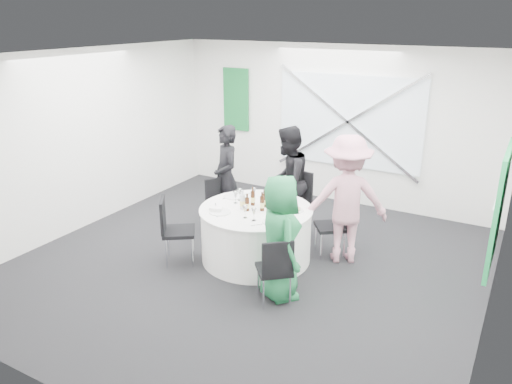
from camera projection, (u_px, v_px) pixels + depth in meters
The scene contains 45 objects.
floor at pixel (249, 264), 6.92m from camera, with size 6.00×6.00×0.00m, color black.
ceiling at pixel (248, 56), 5.97m from camera, with size 6.00×6.00×0.00m, color white.
wall_back at pixel (333, 125), 8.90m from camera, with size 6.00×6.00×0.00m, color white.
wall_front at pixel (60, 262), 3.99m from camera, with size 6.00×6.00×0.00m, color white.
wall_left at pixel (84, 140), 7.83m from camera, with size 6.00×6.00×0.00m, color white.
wall_right at pixel (503, 210), 5.06m from camera, with size 6.00×6.00×0.00m, color white.
window_panel at pixel (349, 121), 8.70m from camera, with size 2.60×0.03×1.60m, color silver.
window_brace_a at pixel (348, 122), 8.67m from camera, with size 0.05×0.05×3.16m, color silver.
window_brace_b at pixel (348, 122), 8.67m from camera, with size 0.05×0.05×3.16m, color silver.
green_banner at pixel (236, 100), 9.69m from camera, with size 0.55×0.04×1.20m, color #16713A.
green_sign at pixel (499, 208), 5.64m from camera, with size 0.05×1.20×1.40m, color #1B974B.
banquet_table at pixel (256, 234), 6.95m from camera, with size 1.56×1.56×0.76m.
chair_back at pixel (296, 198), 7.67m from camera, with size 0.51×0.52×1.01m.
chair_back_left at pixel (219, 201), 7.85m from camera, with size 0.53×0.52×0.84m.
chair_back_right at pixel (336, 221), 7.03m from camera, with size 0.57×0.57×0.89m.
chair_front_right at pixel (276, 266), 5.80m from camera, with size 0.55×0.55×0.86m.
chair_front_left at pixel (172, 225), 6.79m from camera, with size 0.60×0.60×0.94m.
person_man_back_left at pixel (226, 177), 7.91m from camera, with size 0.61×0.40×1.66m, color black.
person_man_back at pixel (287, 181), 7.68m from camera, with size 0.83×0.45×1.70m, color black.
person_woman_pink at pixel (346, 200), 6.77m from camera, with size 1.16×0.54×1.79m, color pink.
person_woman_green at pixel (280, 238), 5.90m from camera, with size 0.76×0.49×1.55m, color #217B45.
plate_back at pixel (272, 195), 7.30m from camera, with size 0.25×0.25×0.01m.
plate_back_left at pixel (234, 196), 7.26m from camera, with size 0.30×0.30×0.01m.
plate_back_right at pixel (295, 210), 6.74m from camera, with size 0.25×0.25×0.04m.
plate_front_right at pixel (274, 221), 6.37m from camera, with size 0.29×0.29×0.04m.
plate_front_left at pixel (220, 212), 6.69m from camera, with size 0.29×0.29×0.01m.
napkin at pixel (216, 209), 6.71m from camera, with size 0.17×0.11×0.05m, color white.
beer_bottle_a at pixel (253, 198), 6.91m from camera, with size 0.06×0.06×0.26m.
beer_bottle_b at pixel (264, 201), 6.86m from camera, with size 0.06×0.06×0.24m.
beer_bottle_c at pixel (262, 204), 6.72m from camera, with size 0.06×0.06×0.27m.
beer_bottle_d at pixel (247, 204), 6.72m from camera, with size 0.06×0.06×0.24m.
green_water_bottle at pixel (272, 200), 6.75m from camera, with size 0.08×0.08×0.33m.
clear_water_bottle at pixel (243, 202), 6.78m from camera, with size 0.08×0.08×0.27m.
wine_glass_a at pixel (240, 192), 7.08m from camera, with size 0.07×0.07×0.17m.
wine_glass_b at pixel (254, 212), 6.39m from camera, with size 0.07×0.07×0.17m.
wine_glass_c at pixel (279, 206), 6.58m from camera, with size 0.07×0.07×0.17m.
wine_glass_d at pixel (254, 191), 7.13m from camera, with size 0.07×0.07×0.17m.
wine_glass_e at pixel (245, 209), 6.48m from camera, with size 0.07×0.07×0.17m.
wine_glass_f at pixel (236, 195), 6.98m from camera, with size 0.07×0.07×0.17m.
fork_a at pixel (246, 194), 7.35m from camera, with size 0.01×0.15×0.01m, color silver.
knife_a at pixel (227, 198), 7.20m from camera, with size 0.01×0.15×0.01m, color silver.
fork_b at pixel (216, 205), 6.94m from camera, with size 0.01×0.15×0.01m, color silver.
knife_b at pixel (217, 215), 6.59m from camera, with size 0.01×0.15×0.01m, color silver.
fork_c at pixel (257, 225), 6.28m from camera, with size 0.01×0.15×0.01m, color silver.
knife_c at pixel (280, 222), 6.37m from camera, with size 0.01×0.15×0.01m, color silver.
Camera 1 is at (3.12, -5.33, 3.28)m, focal length 35.00 mm.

